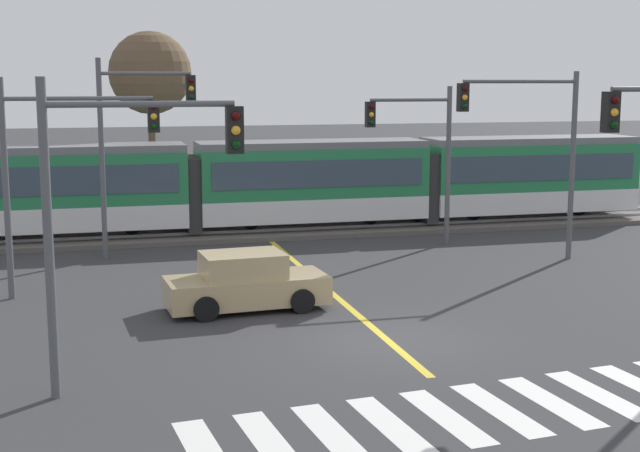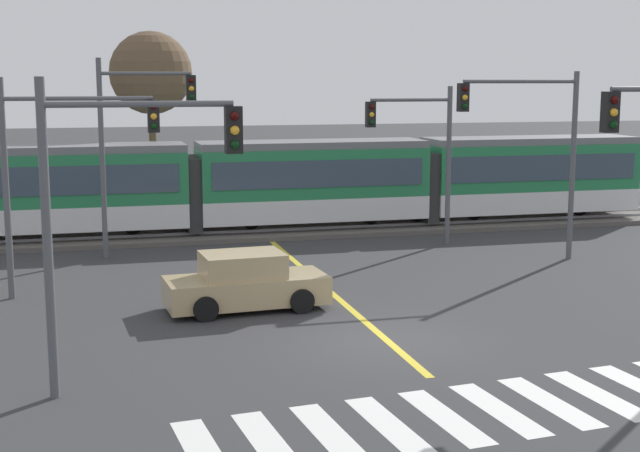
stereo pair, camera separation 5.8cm
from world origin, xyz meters
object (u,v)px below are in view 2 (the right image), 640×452
light_rail_tram (312,180)px  traffic_light_near_left (115,189)px  traffic_light_mid_right (535,135)px  traffic_light_far_right (421,142)px  sedan_crossing (246,283)px  traffic_light_mid_left (60,154)px  traffic_light_far_left (132,130)px  bare_tree_west (151,74)px

light_rail_tram → traffic_light_near_left: bearing=-115.2°
traffic_light_mid_right → traffic_light_far_right: bearing=125.4°
sedan_crossing → traffic_light_far_right: size_ratio=0.75×
traffic_light_mid_left → traffic_light_far_left: 5.60m
traffic_light_far_right → traffic_light_far_left: traffic_light_far_left is taller
traffic_light_far_right → traffic_light_far_left: bearing=177.9°
light_rail_tram → sedan_crossing: size_ratio=6.50×
sedan_crossing → traffic_light_mid_left: (-4.61, 2.78, 3.27)m
traffic_light_mid_right → bare_tree_west: 17.01m
light_rail_tram → bare_tree_west: bearing=140.7°
sedan_crossing → traffic_light_near_left: bearing=-121.1°
traffic_light_mid_left → bare_tree_west: (3.47, 13.54, 2.27)m
sedan_crossing → traffic_light_far_right: 11.24m
traffic_light_mid_left → bare_tree_west: bare_tree_west is taller
light_rail_tram → traffic_light_far_left: size_ratio=4.18×
sedan_crossing → bare_tree_west: bare_tree_west is taller
traffic_light_far_right → bare_tree_west: bare_tree_west is taller
traffic_light_far_left → traffic_light_near_left: bearing=-94.2°
light_rail_tram → sedan_crossing: light_rail_tram is taller
sedan_crossing → traffic_light_mid_right: traffic_light_mid_right is taller
traffic_light_near_left → traffic_light_mid_left: (-1.21, 8.42, 0.01)m
sedan_crossing → traffic_light_near_left: traffic_light_near_left is taller
bare_tree_west → sedan_crossing: bearing=-86.0°
traffic_light_near_left → traffic_light_far_right: (11.14, 13.19, -0.19)m
traffic_light_near_left → traffic_light_mid_left: bearing=98.2°
light_rail_tram → traffic_light_mid_left: size_ratio=4.63×
traffic_light_far_right → traffic_light_mid_left: bearing=-158.9°
traffic_light_mid_left → traffic_light_far_left: size_ratio=0.90×
traffic_light_far_left → bare_tree_west: (1.27, 8.40, 1.91)m
traffic_light_mid_right → traffic_light_mid_left: (-14.94, -1.13, -0.24)m
traffic_light_near_left → traffic_light_far_left: (1.00, 13.56, 0.38)m
traffic_light_mid_right → traffic_light_far_left: traffic_light_far_left is taller
traffic_light_far_right → light_rail_tram: bearing=127.4°
sedan_crossing → traffic_light_far_right: bearing=44.3°
sedan_crossing → traffic_light_mid_left: traffic_light_mid_left is taller
traffic_light_mid_right → bare_tree_west: bearing=132.7°
traffic_light_mid_right → traffic_light_mid_left: 14.98m
traffic_light_mid_right → sedan_crossing: bearing=-159.3°
sedan_crossing → traffic_light_mid_left: bearing=148.9°
traffic_light_far_right → bare_tree_west: size_ratio=0.72×
light_rail_tram → traffic_light_far_left: bearing=-153.0°
sedan_crossing → traffic_light_mid_right: 11.58m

